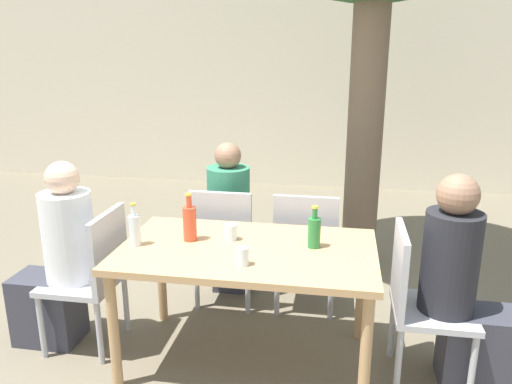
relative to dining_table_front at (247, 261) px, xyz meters
name	(u,v)px	position (x,y,z in m)	size (l,w,h in m)	color
ground_plane	(248,359)	(0.00, 0.00, -0.66)	(30.00, 30.00, 0.00)	#706651
cafe_building_wall	(306,83)	(0.00, 4.20, 0.74)	(10.00, 0.08, 2.80)	beige
dining_table_front	(247,261)	(0.00, 0.00, 0.00)	(1.48, 0.87, 0.74)	tan
patio_chair_0	(94,272)	(-0.97, 0.00, -0.15)	(0.44, 0.44, 0.90)	#B2B2B7
patio_chair_1	(418,297)	(0.97, 0.00, -0.15)	(0.44, 0.44, 0.90)	#B2B2B7
patio_chair_2	(225,240)	(-0.30, 0.67, -0.15)	(0.44, 0.44, 0.90)	#B2B2B7
patio_chair_3	(306,245)	(0.30, 0.67, -0.15)	(0.44, 0.44, 0.90)	#B2B2B7
person_seated_0	(59,266)	(-1.21, 0.00, -0.13)	(0.56, 0.31, 1.21)	#383842
person_seated_1	(463,295)	(1.21, 0.00, -0.11)	(0.55, 0.30, 1.23)	#383842
person_seated_2	(232,226)	(-0.30, 0.90, -0.13)	(0.32, 0.56, 1.20)	#383842
soda_bottle_0	(190,222)	(-0.36, 0.06, 0.19)	(0.08, 0.08, 0.29)	#DB4C2D
green_bottle_1	(314,231)	(0.38, 0.08, 0.18)	(0.07, 0.07, 0.25)	#287A38
water_bottle_2	(135,229)	(-0.65, -0.07, 0.18)	(0.07, 0.07, 0.26)	silver
drinking_glass_0	(243,256)	(0.02, -0.24, 0.13)	(0.07, 0.07, 0.10)	silver
drinking_glass_1	(231,232)	(-0.12, 0.11, 0.13)	(0.08, 0.08, 0.10)	silver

